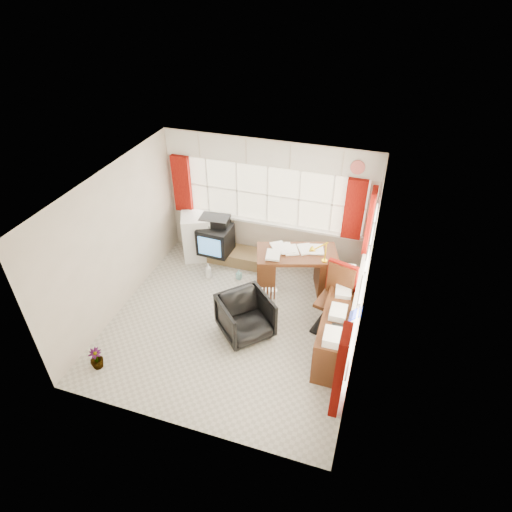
% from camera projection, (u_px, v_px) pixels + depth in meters
% --- Properties ---
extents(ground, '(4.00, 4.00, 0.00)m').
position_uv_depth(ground, '(233.00, 324.00, 7.21)').
color(ground, beige).
rests_on(ground, ground).
extents(room_walls, '(4.00, 4.00, 4.00)m').
position_uv_depth(room_walls, '(230.00, 251.00, 6.34)').
color(room_walls, beige).
rests_on(room_walls, ground).
extents(window_back, '(3.70, 0.12, 3.60)m').
position_uv_depth(window_back, '(267.00, 219.00, 8.17)').
color(window_back, beige).
rests_on(window_back, room_walls).
extents(window_right, '(0.12, 3.70, 3.60)m').
position_uv_depth(window_right, '(357.00, 306.00, 6.17)').
color(window_right, beige).
rests_on(window_right, room_walls).
extents(curtains, '(3.83, 3.83, 1.15)m').
position_uv_depth(curtains, '(304.00, 232.00, 6.85)').
color(curtains, maroon).
rests_on(curtains, room_walls).
extents(overhead_cabinets, '(3.98, 3.98, 0.48)m').
position_uv_depth(overhead_cabinets, '(312.00, 186.00, 6.42)').
color(overhead_cabinets, white).
rests_on(overhead_cabinets, room_walls).
extents(desk, '(1.55, 1.09, 0.86)m').
position_uv_depth(desk, '(296.00, 269.00, 7.70)').
color(desk, '#592B14').
rests_on(desk, ground).
extents(desk_lamp, '(0.16, 0.14, 0.41)m').
position_uv_depth(desk_lamp, '(326.00, 247.00, 7.13)').
color(desk_lamp, yellow).
rests_on(desk_lamp, desk).
extents(task_chair, '(0.62, 0.64, 1.21)m').
position_uv_depth(task_chair, '(337.00, 295.00, 6.82)').
color(task_chair, black).
rests_on(task_chair, ground).
extents(office_chair, '(1.09, 1.09, 0.71)m').
position_uv_depth(office_chair, '(246.00, 317.00, 6.83)').
color(office_chair, black).
rests_on(office_chair, ground).
extents(radiator, '(0.41, 0.26, 0.57)m').
position_uv_depth(radiator, '(266.00, 305.00, 7.24)').
color(radiator, white).
rests_on(radiator, ground).
extents(credenza, '(0.50, 2.00, 0.85)m').
position_uv_depth(credenza, '(340.00, 321.00, 6.70)').
color(credenza, '#592B14').
rests_on(credenza, ground).
extents(file_tray, '(0.26, 0.34, 0.11)m').
position_uv_depth(file_tray, '(339.00, 335.00, 5.88)').
color(file_tray, black).
rests_on(file_tray, credenza).
extents(tv_bench, '(1.40, 0.50, 0.25)m').
position_uv_depth(tv_bench, '(237.00, 256.00, 8.60)').
color(tv_bench, '#96764B').
rests_on(tv_bench, ground).
extents(crt_tv, '(0.63, 0.59, 0.55)m').
position_uv_depth(crt_tv, '(215.00, 239.00, 8.36)').
color(crt_tv, black).
rests_on(crt_tv, tv_bench).
extents(hifi_stack, '(0.70, 0.48, 0.70)m').
position_uv_depth(hifi_stack, '(216.00, 233.00, 8.45)').
color(hifi_stack, black).
rests_on(hifi_stack, tv_bench).
extents(mini_fridge, '(0.73, 0.73, 0.94)m').
position_uv_depth(mini_fridge, '(197.00, 236.00, 8.55)').
color(mini_fridge, white).
rests_on(mini_fridge, ground).
extents(spray_bottle_a, '(0.17, 0.18, 0.32)m').
position_uv_depth(spray_bottle_a, '(208.00, 271.00, 8.14)').
color(spray_bottle_a, white).
rests_on(spray_bottle_a, ground).
extents(spray_bottle_b, '(0.10, 0.11, 0.20)m').
position_uv_depth(spray_bottle_b, '(239.00, 274.00, 8.15)').
color(spray_bottle_b, '#88CBC4').
rests_on(spray_bottle_b, ground).
extents(flower_vase, '(0.26, 0.26, 0.35)m').
position_uv_depth(flower_vase, '(96.00, 358.00, 6.36)').
color(flower_vase, black).
rests_on(flower_vase, ground).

